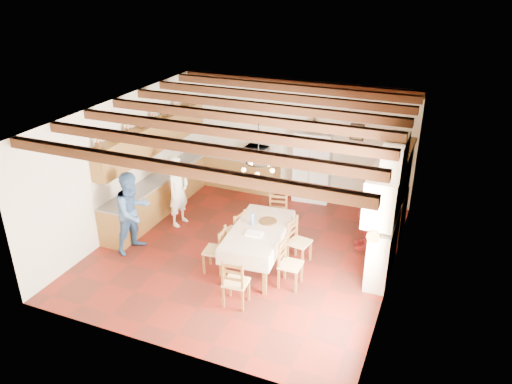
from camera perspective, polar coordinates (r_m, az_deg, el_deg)
floor at (r=10.79m, az=-1.11°, el=-6.62°), size 6.00×6.50×0.02m
ceiling at (r=9.56m, az=-1.26°, el=9.00°), size 6.00×6.50×0.02m
wall_back at (r=12.93m, az=4.63°, el=6.21°), size 6.00×0.02×3.00m
wall_front at (r=7.57m, az=-11.18°, el=-8.70°), size 6.00×0.02×3.00m
wall_left at (r=11.53m, az=-15.05°, el=3.04°), size 0.02×6.50×3.00m
wall_right at (r=9.40m, az=15.91°, el=-2.19°), size 0.02×6.50×3.00m
ceiling_beams at (r=9.59m, az=-1.25°, el=8.42°), size 6.00×6.30×0.16m
lower_cabinets_left at (r=12.55m, az=-10.56°, el=0.00°), size 0.60×4.30×0.86m
lower_cabinets_back at (r=13.56m, az=-2.17°, el=2.35°), size 2.30×0.60×0.86m
countertop_left at (r=12.37m, az=-10.73°, el=1.89°), size 0.62×4.30×0.04m
countertop_back at (r=13.39m, az=-2.20°, el=4.13°), size 2.34×0.62×0.04m
backsplash_left at (r=12.41m, az=-11.95°, el=3.44°), size 0.03×4.30×0.60m
backsplash_back at (r=13.53m, az=-1.72°, el=5.79°), size 2.30×0.03×0.60m
upper_cabinets at (r=12.10m, az=-11.59°, el=6.20°), size 0.35×4.20×0.70m
fireplace at (r=9.65m, az=14.31°, el=-1.93°), size 0.56×1.60×2.80m
wall_picture at (r=12.43m, az=11.49°, el=6.71°), size 0.34×0.03×0.42m
refrigerator at (r=12.79m, az=6.59°, el=3.11°), size 0.97×0.82×1.83m
hutch at (r=11.37m, az=15.72°, el=0.22°), size 0.51×1.17×2.12m
dining_table at (r=9.86m, az=0.25°, el=-4.62°), size 1.15×2.03×0.86m
chandelier at (r=9.22m, az=0.27°, el=3.40°), size 0.47×0.47×0.03m
chair_left_near at (r=9.89m, az=-4.75°, el=-6.57°), size 0.45×0.47×0.96m
chair_left_far at (r=10.50m, az=-2.64°, el=-4.49°), size 0.47×0.48×0.96m
chair_right_near at (r=9.45m, az=3.98°, el=-8.19°), size 0.40×0.42×0.96m
chair_right_far at (r=10.16m, az=5.00°, el=-5.66°), size 0.47×0.48×0.96m
chair_end_near at (r=8.97m, az=-2.31°, el=-10.17°), size 0.45×0.43×0.96m
chair_end_far at (r=11.05m, az=2.41°, el=-2.88°), size 0.49×0.47×0.96m
person_man at (r=11.56m, az=-8.87°, el=0.13°), size 0.48×0.66×1.69m
person_woman_blue at (r=10.69m, az=-13.89°, el=-2.24°), size 0.87×1.00×1.77m
person_woman_red at (r=10.71m, az=12.52°, el=-2.36°), size 0.60×1.04×1.66m
microwave at (r=13.11m, az=0.06°, el=4.53°), size 0.61×0.44×0.32m
fridge_vase at (r=12.44m, az=6.67°, el=7.72°), size 0.36×0.36×0.32m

